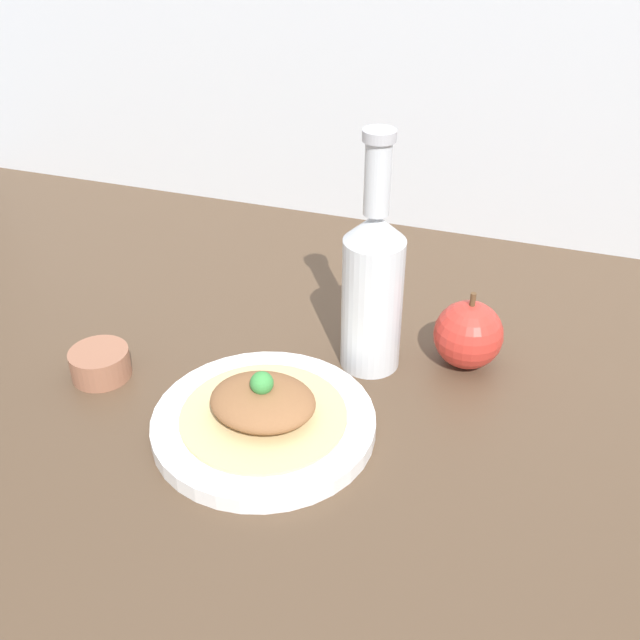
# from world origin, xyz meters

# --- Properties ---
(ground_plane) EXTENTS (1.80, 1.10, 0.04)m
(ground_plane) POSITION_xyz_m (0.00, 0.00, -0.02)
(ground_plane) COLOR brown
(plate) EXTENTS (0.25, 0.25, 0.02)m
(plate) POSITION_xyz_m (-0.05, -0.05, 0.01)
(plate) COLOR white
(plate) RESTS_ON ground_plane
(plated_food) EXTENTS (0.19, 0.19, 0.06)m
(plated_food) POSITION_xyz_m (-0.05, -0.05, 0.04)
(plated_food) COLOR #D6BC7F
(plated_food) RESTS_ON plate
(cider_bottle) EXTENTS (0.08, 0.08, 0.31)m
(cider_bottle) POSITION_xyz_m (0.02, 0.11, 0.12)
(cider_bottle) COLOR silver
(cider_bottle) RESTS_ON ground_plane
(apple) EXTENTS (0.09, 0.09, 0.10)m
(apple) POSITION_xyz_m (0.14, 0.15, 0.04)
(apple) COLOR red
(apple) RESTS_ON ground_plane
(dipping_bowl) EXTENTS (0.07, 0.07, 0.04)m
(dipping_bowl) POSITION_xyz_m (-0.29, -0.02, 0.02)
(dipping_bowl) COLOR #996047
(dipping_bowl) RESTS_ON ground_plane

